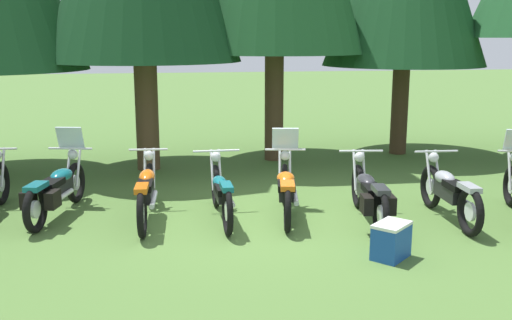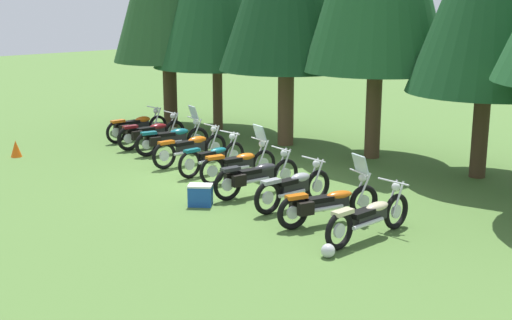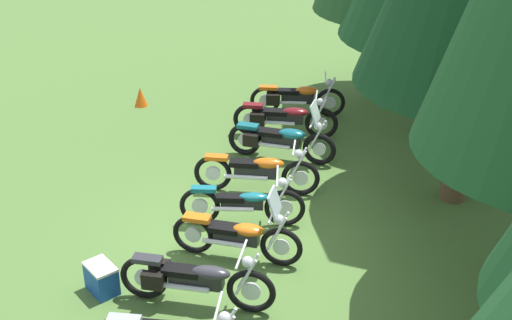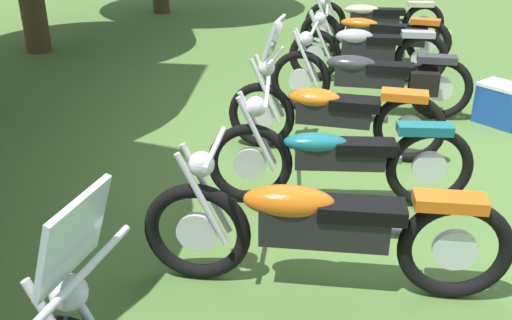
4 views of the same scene
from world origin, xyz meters
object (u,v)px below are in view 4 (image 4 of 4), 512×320
(motorcycle_4, at_px, (337,157))
(motorcycle_7, at_px, (367,50))
(motorcycle_9, at_px, (373,18))
(picnic_cooler, at_px, (502,104))
(dropped_helmet, at_px, (445,36))
(motorcycle_3, at_px, (320,227))
(motorcycle_8, at_px, (376,32))
(motorcycle_6, at_px, (373,77))
(motorcycle_5, at_px, (331,110))

(motorcycle_4, relative_size, motorcycle_7, 1.02)
(motorcycle_9, bearing_deg, picnic_cooler, 105.74)
(motorcycle_9, xyz_separation_m, dropped_helmet, (0.09, -1.30, -0.32))
(motorcycle_3, bearing_deg, motorcycle_9, -96.25)
(motorcycle_4, xyz_separation_m, dropped_helmet, (5.95, -2.35, -0.31))
(motorcycle_8, bearing_deg, motorcycle_6, 98.52)
(motorcycle_6, bearing_deg, motorcycle_9, -89.08)
(motorcycle_4, bearing_deg, motorcycle_7, -100.97)
(motorcycle_3, xyz_separation_m, motorcycle_8, (5.89, -1.14, -0.03))
(motorcycle_5, height_order, motorcycle_7, motorcycle_5)
(motorcycle_3, bearing_deg, motorcycle_7, -96.51)
(motorcycle_9, height_order, dropped_helmet, motorcycle_9)
(motorcycle_8, distance_m, picnic_cooler, 2.95)
(motorcycle_5, height_order, motorcycle_8, motorcycle_5)
(motorcycle_3, relative_size, motorcycle_4, 1.09)
(motorcycle_7, relative_size, motorcycle_9, 0.91)
(motorcycle_4, relative_size, motorcycle_8, 0.96)
(motorcycle_4, relative_size, motorcycle_5, 1.03)
(dropped_helmet, bearing_deg, picnic_cooler, 175.43)
(motorcycle_8, xyz_separation_m, dropped_helmet, (1.22, -1.42, -0.32))
(motorcycle_4, xyz_separation_m, picnic_cooler, (2.00, -2.04, -0.20))
(motorcycle_9, bearing_deg, motorcycle_5, 79.15)
(motorcycle_5, distance_m, motorcycle_7, 2.56)
(motorcycle_8, height_order, picnic_cooler, motorcycle_8)
(motorcycle_9, bearing_deg, motorcycle_7, 81.81)
(picnic_cooler, bearing_deg, motorcycle_6, 80.56)
(motorcycle_7, bearing_deg, picnic_cooler, 136.16)
(motorcycle_8, bearing_deg, motorcycle_9, -78.91)
(motorcycle_5, bearing_deg, motorcycle_4, 100.59)
(motorcycle_3, xyz_separation_m, motorcycle_4, (1.16, -0.20, -0.03))
(motorcycle_4, distance_m, motorcycle_9, 5.95)
(motorcycle_9, xyz_separation_m, picnic_cooler, (-3.86, -0.99, -0.21))
(motorcycle_4, bearing_deg, picnic_cooler, -136.02)
(motorcycle_9, relative_size, dropped_helmet, 9.52)
(motorcycle_6, distance_m, motorcycle_8, 2.52)
(motorcycle_6, distance_m, picnic_cooler, 1.49)
(motorcycle_4, bearing_deg, dropped_helmet, -112.00)
(motorcycle_8, height_order, motorcycle_9, motorcycle_8)
(motorcycle_6, relative_size, picnic_cooler, 3.78)
(motorcycle_3, xyz_separation_m, motorcycle_7, (4.68, -0.85, -0.01))
(motorcycle_5, bearing_deg, motorcycle_3, 95.74)
(motorcycle_3, distance_m, motorcycle_6, 3.48)
(motorcycle_3, relative_size, picnic_cooler, 3.86)
(dropped_helmet, bearing_deg, motorcycle_5, 154.42)
(motorcycle_6, bearing_deg, motorcycle_8, -89.88)
(motorcycle_5, xyz_separation_m, motorcycle_6, (1.19, -0.57, -0.01))
(motorcycle_3, distance_m, motorcycle_7, 4.76)
(motorcycle_5, bearing_deg, motorcycle_8, -93.15)
(motorcycle_6, bearing_deg, motorcycle_3, 85.39)
(motorcycle_4, relative_size, motorcycle_6, 0.94)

